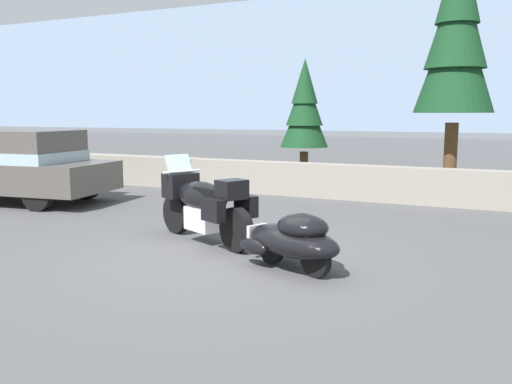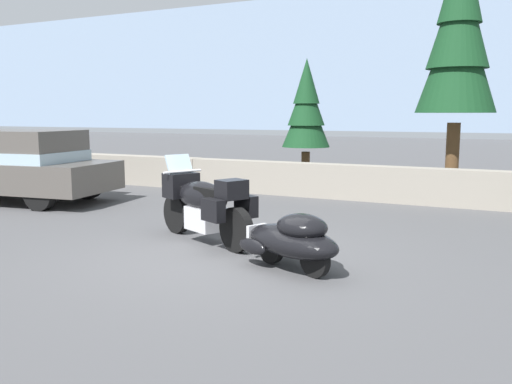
% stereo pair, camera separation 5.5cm
% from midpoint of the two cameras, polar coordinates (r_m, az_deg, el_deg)
% --- Properties ---
extents(ground_plane, '(80.00, 80.00, 0.00)m').
position_cam_midpoint_polar(ground_plane, '(7.69, -3.43, -6.73)').
color(ground_plane, '#4C4C4F').
extents(stone_guard_wall, '(24.00, 0.56, 0.82)m').
position_cam_midpoint_polar(stone_guard_wall, '(12.94, 7.73, 1.17)').
color(stone_guard_wall, gray).
rests_on(stone_guard_wall, ground).
extents(distant_ridgeline, '(240.00, 80.00, 16.00)m').
position_cam_midpoint_polar(distant_ridgeline, '(102.46, 24.23, 10.93)').
color(distant_ridgeline, '#7F93AD').
rests_on(distant_ridgeline, ground).
extents(touring_motorcycle, '(2.16, 1.31, 1.33)m').
position_cam_midpoint_polar(touring_motorcycle, '(8.40, -5.37, -1.13)').
color(touring_motorcycle, black).
rests_on(touring_motorcycle, ground).
extents(car_shaped_trailer, '(2.15, 1.26, 0.76)m').
position_cam_midpoint_polar(car_shaped_trailer, '(6.89, 4.13, -4.98)').
color(car_shaped_trailer, black).
rests_on(car_shaped_trailer, ground).
extents(suv_at_left_edge, '(5.02, 2.57, 1.63)m').
position_cam_midpoint_polar(suv_at_left_edge, '(13.45, -24.30, 2.66)').
color(suv_at_left_edge, black).
rests_on(suv_at_left_edge, ground).
extents(pine_tree_tall, '(1.84, 1.84, 6.19)m').
position_cam_midpoint_polar(pine_tree_tall, '(13.85, 20.87, 15.59)').
color(pine_tree_tall, brown).
rests_on(pine_tree_tall, ground).
extents(pine_tree_secondary, '(1.27, 1.27, 3.44)m').
position_cam_midpoint_polar(pine_tree_secondary, '(14.39, 5.48, 8.89)').
color(pine_tree_secondary, brown).
rests_on(pine_tree_secondary, ground).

